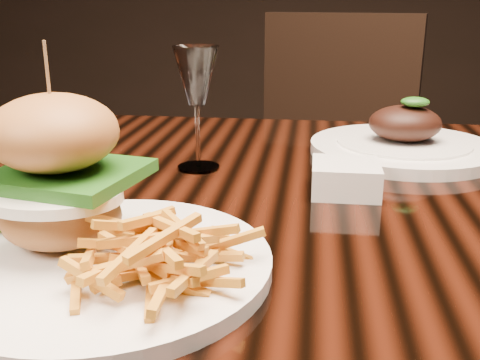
# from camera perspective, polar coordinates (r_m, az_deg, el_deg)

# --- Properties ---
(dining_table) EXTENTS (1.60, 0.90, 0.75)m
(dining_table) POSITION_cam_1_polar(r_m,az_deg,el_deg) (0.76, 4.20, -6.46)
(dining_table) COLOR black
(dining_table) RESTS_ON ground
(burger_plate) EXTENTS (0.31, 0.31, 0.20)m
(burger_plate) POSITION_cam_1_polar(r_m,az_deg,el_deg) (0.52, -14.82, -3.64)
(burger_plate) COLOR white
(burger_plate) RESTS_ON dining_table
(ramekin) EXTENTS (0.10, 0.10, 0.04)m
(ramekin) POSITION_cam_1_polar(r_m,az_deg,el_deg) (0.73, 10.67, 0.21)
(ramekin) COLOR white
(ramekin) RESTS_ON dining_table
(wine_glass) EXTENTS (0.07, 0.07, 0.18)m
(wine_glass) POSITION_cam_1_polar(r_m,az_deg,el_deg) (0.80, -4.45, 10.08)
(wine_glass) COLOR white
(wine_glass) RESTS_ON dining_table
(far_dish) EXTENTS (0.29, 0.29, 0.09)m
(far_dish) POSITION_cam_1_polar(r_m,az_deg,el_deg) (0.94, 16.25, 3.61)
(far_dish) COLOR white
(far_dish) RESTS_ON dining_table
(chair_far) EXTENTS (0.57, 0.57, 0.95)m
(chair_far) POSITION_cam_1_polar(r_m,az_deg,el_deg) (1.65, 8.77, 1.87)
(chair_far) COLOR black
(chair_far) RESTS_ON ground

